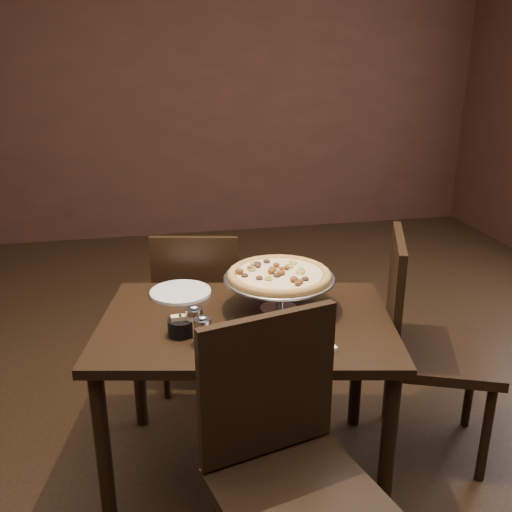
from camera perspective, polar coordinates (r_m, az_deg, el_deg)
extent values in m
cube|color=black|center=(2.66, -1.17, -20.51)|extent=(6.00, 7.00, 0.02)
cube|color=#311B13|center=(5.53, -8.47, 16.28)|extent=(6.00, 0.02, 2.80)
cube|color=black|center=(2.27, -0.98, -6.81)|extent=(1.28, 0.98, 0.04)
cylinder|color=black|center=(2.25, -15.00, -18.51)|extent=(0.06, 0.06, 0.68)
cylinder|color=black|center=(2.24, 13.01, -18.62)|extent=(0.06, 0.06, 0.68)
cylinder|color=black|center=(2.78, -11.71, -10.31)|extent=(0.06, 0.06, 0.68)
cylinder|color=black|center=(2.76, 10.08, -10.34)|extent=(0.06, 0.06, 0.68)
cylinder|color=#B2B3B9|center=(2.34, 2.29, -5.29)|extent=(0.15, 0.15, 0.01)
cylinder|color=#B2B3B9|center=(2.31, 2.31, -3.84)|extent=(0.03, 0.03, 0.12)
cylinder|color=#B2B3B9|center=(2.29, 2.33, -2.37)|extent=(0.11, 0.11, 0.01)
cylinder|color=gray|center=(2.29, 2.34, -2.22)|extent=(0.44, 0.44, 0.01)
torus|color=gray|center=(2.29, 2.34, -2.20)|extent=(0.45, 0.45, 0.01)
cylinder|color=#A96C32|center=(2.28, 2.34, -1.99)|extent=(0.41, 0.41, 0.01)
torus|color=#A96C32|center=(2.28, 2.34, -1.89)|extent=(0.42, 0.42, 0.04)
cylinder|color=#E5BA7D|center=(2.28, 2.34, -1.76)|extent=(0.35, 0.35, 0.01)
cylinder|color=#F9F6C1|center=(2.15, -6.17, -6.72)|extent=(0.06, 0.06, 0.08)
cylinder|color=#B2B3B9|center=(2.13, -6.22, -5.48)|extent=(0.07, 0.07, 0.02)
ellipsoid|color=#B2B3B9|center=(2.12, -6.24, -5.08)|extent=(0.04, 0.04, 0.01)
cylinder|color=#9B1A0E|center=(2.08, -5.35, -7.72)|extent=(0.06, 0.06, 0.08)
cylinder|color=#B2B3B9|center=(2.05, -5.39, -6.50)|extent=(0.06, 0.06, 0.02)
ellipsoid|color=#B2B3B9|center=(2.05, -5.40, -6.10)|extent=(0.03, 0.03, 0.01)
cylinder|color=black|center=(2.15, -7.49, -7.05)|extent=(0.10, 0.10, 0.06)
cube|color=#D7BE7C|center=(2.14, -7.95, -6.75)|extent=(0.04, 0.03, 0.07)
cube|color=#D7BE7C|center=(2.15, -7.14, -6.69)|extent=(0.04, 0.03, 0.07)
cube|color=white|center=(2.08, 5.32, -8.69)|extent=(0.17, 0.17, 0.02)
cylinder|color=silver|center=(2.51, -7.57, -3.60)|extent=(0.27, 0.27, 0.01)
cylinder|color=silver|center=(1.99, 1.87, -10.05)|extent=(0.22, 0.22, 0.01)
cone|color=#B2B3B9|center=(2.22, 1.88, -2.74)|extent=(0.15, 0.15, 0.00)
cylinder|color=black|center=(2.22, 1.88, -2.66)|extent=(0.11, 0.08, 0.02)
cube|color=black|center=(3.03, -5.57, -5.40)|extent=(0.50, 0.50, 0.04)
cube|color=black|center=(2.76, -6.14, -2.39)|extent=(0.41, 0.12, 0.44)
cylinder|color=black|center=(3.27, -2.16, -7.73)|extent=(0.04, 0.04, 0.41)
cylinder|color=black|center=(3.30, -8.07, -7.62)|extent=(0.04, 0.04, 0.41)
cylinder|color=black|center=(2.98, -2.48, -10.71)|extent=(0.04, 0.04, 0.41)
cylinder|color=black|center=(3.01, -9.01, -10.56)|extent=(0.04, 0.04, 0.41)
cube|color=black|center=(1.83, 4.36, -23.13)|extent=(0.55, 0.55, 0.04)
cube|color=black|center=(1.80, 1.21, -12.78)|extent=(0.45, 0.14, 0.48)
cylinder|color=black|center=(2.18, 6.10, -23.36)|extent=(0.04, 0.04, 0.45)
cube|color=black|center=(2.63, 17.89, -9.31)|extent=(0.61, 0.61, 0.04)
cube|color=black|center=(2.49, 13.75, -3.51)|extent=(0.21, 0.44, 0.49)
cylinder|color=black|center=(2.64, 22.01, -16.15)|extent=(0.04, 0.04, 0.45)
cylinder|color=black|center=(2.94, 20.63, -11.92)|extent=(0.04, 0.04, 0.45)
cylinder|color=black|center=(2.58, 13.51, -16.00)|extent=(0.04, 0.04, 0.45)
cylinder|color=black|center=(2.89, 13.16, -11.69)|extent=(0.04, 0.04, 0.45)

